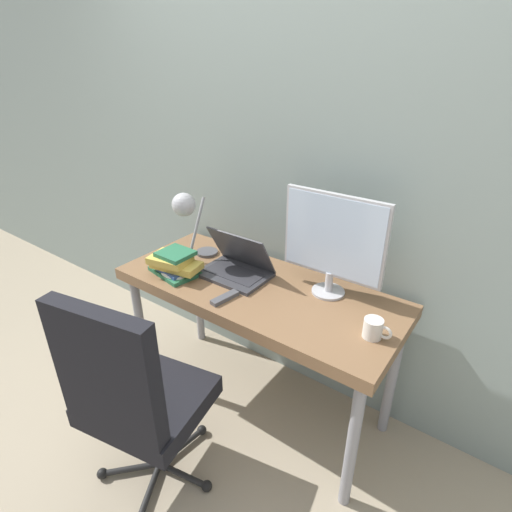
{
  "coord_description": "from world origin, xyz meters",
  "views": [
    {
      "loc": [
        0.99,
        -1.07,
        1.78
      ],
      "look_at": [
        0.02,
        0.27,
        0.95
      ],
      "focal_mm": 28.0,
      "sensor_mm": 36.0,
      "label": 1
    }
  ],
  "objects_px": {
    "office_chair": "(133,393)",
    "mug": "(374,329)",
    "laptop": "(236,266)",
    "desk_lamp": "(187,212)",
    "book_stack": "(174,264)",
    "game_controller": "(173,274)",
    "monitor": "(333,240)"
  },
  "relations": [
    {
      "from": "office_chair",
      "to": "mug",
      "type": "distance_m",
      "value": 1.0
    },
    {
      "from": "game_controller",
      "to": "mug",
      "type": "bearing_deg",
      "value": 7.69
    },
    {
      "from": "desk_lamp",
      "to": "game_controller",
      "type": "relative_size",
      "value": 2.67
    },
    {
      "from": "office_chair",
      "to": "book_stack",
      "type": "bearing_deg",
      "value": 118.29
    },
    {
      "from": "office_chair",
      "to": "mug",
      "type": "relative_size",
      "value": 8.82
    },
    {
      "from": "office_chair",
      "to": "game_controller",
      "type": "bearing_deg",
      "value": 118.04
    },
    {
      "from": "book_stack",
      "to": "laptop",
      "type": "bearing_deg",
      "value": 36.07
    },
    {
      "from": "monitor",
      "to": "laptop",
      "type": "bearing_deg",
      "value": -165.59
    },
    {
      "from": "book_stack",
      "to": "game_controller",
      "type": "relative_size",
      "value": 2.01
    },
    {
      "from": "mug",
      "to": "book_stack",
      "type": "bearing_deg",
      "value": -174.21
    },
    {
      "from": "book_stack",
      "to": "mug",
      "type": "xyz_separation_m",
      "value": [
        1.02,
        0.1,
        -0.02
      ]
    },
    {
      "from": "office_chair",
      "to": "game_controller",
      "type": "relative_size",
      "value": 6.93
    },
    {
      "from": "mug",
      "to": "monitor",
      "type": "bearing_deg",
      "value": 145.78
    },
    {
      "from": "office_chair",
      "to": "mug",
      "type": "bearing_deg",
      "value": 41.43
    },
    {
      "from": "laptop",
      "to": "book_stack",
      "type": "height_order",
      "value": "laptop"
    },
    {
      "from": "monitor",
      "to": "office_chair",
      "type": "distance_m",
      "value": 1.07
    },
    {
      "from": "monitor",
      "to": "game_controller",
      "type": "bearing_deg",
      "value": -154.26
    },
    {
      "from": "laptop",
      "to": "mug",
      "type": "xyz_separation_m",
      "value": [
        0.76,
        -0.08,
        -0.01
      ]
    },
    {
      "from": "office_chair",
      "to": "desk_lamp",
      "type": "bearing_deg",
      "value": 114.99
    },
    {
      "from": "laptop",
      "to": "office_chair",
      "type": "bearing_deg",
      "value": -87.33
    },
    {
      "from": "office_chair",
      "to": "mug",
      "type": "height_order",
      "value": "office_chair"
    },
    {
      "from": "monitor",
      "to": "game_controller",
      "type": "distance_m",
      "value": 0.82
    },
    {
      "from": "mug",
      "to": "game_controller",
      "type": "height_order",
      "value": "mug"
    },
    {
      "from": "desk_lamp",
      "to": "monitor",
      "type": "bearing_deg",
      "value": 11.82
    },
    {
      "from": "desk_lamp",
      "to": "office_chair",
      "type": "height_order",
      "value": "desk_lamp"
    },
    {
      "from": "mug",
      "to": "office_chair",
      "type": "bearing_deg",
      "value": -138.57
    },
    {
      "from": "laptop",
      "to": "office_chair",
      "type": "xyz_separation_m",
      "value": [
        0.03,
        -0.73,
        -0.26
      ]
    },
    {
      "from": "desk_lamp",
      "to": "book_stack",
      "type": "bearing_deg",
      "value": -78.42
    },
    {
      "from": "laptop",
      "to": "game_controller",
      "type": "bearing_deg",
      "value": -137.28
    },
    {
      "from": "book_stack",
      "to": "game_controller",
      "type": "bearing_deg",
      "value": -57.79
    },
    {
      "from": "office_chair",
      "to": "game_controller",
      "type": "xyz_separation_m",
      "value": [
        -0.27,
        0.51,
        0.23
      ]
    },
    {
      "from": "laptop",
      "to": "desk_lamp",
      "type": "distance_m",
      "value": 0.38
    }
  ]
}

